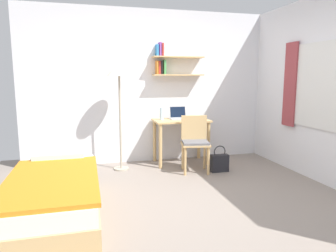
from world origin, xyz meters
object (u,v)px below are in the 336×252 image
(desk_chair, at_px, (195,140))
(book_stack, at_px, (196,117))
(laptop, at_px, (179,116))
(bed, at_px, (55,196))
(water_bottle, at_px, (162,114))
(standing_lamp, at_px, (119,75))
(desk, at_px, (181,129))
(handbag, at_px, (219,162))

(desk_chair, bearing_deg, book_stack, 68.42)
(laptop, bearing_deg, bed, -136.57)
(bed, height_order, water_bottle, water_bottle)
(desk_chair, height_order, laptop, laptop)
(laptop, bearing_deg, book_stack, -6.02)
(standing_lamp, height_order, laptop, standing_lamp)
(desk_chair, height_order, standing_lamp, standing_lamp)
(desk, bearing_deg, laptop, 102.74)
(bed, xyz_separation_m, standing_lamp, (0.86, 1.58, 1.26))
(desk, xyz_separation_m, book_stack, (0.29, 0.05, 0.18))
(book_stack, bearing_deg, water_bottle, -179.91)
(laptop, height_order, water_bottle, laptop)
(bed, relative_size, desk_chair, 2.14)
(book_stack, distance_m, handbag, 0.94)
(bed, distance_m, standing_lamp, 2.19)
(desk_chair, bearing_deg, desk, 98.63)
(desk, relative_size, water_bottle, 4.53)
(bed, height_order, desk, desk)
(water_bottle, height_order, handbag, water_bottle)
(bed, xyz_separation_m, laptop, (1.88, 1.78, 0.57))
(desk, bearing_deg, desk_chair, -81.37)
(desk, bearing_deg, standing_lamp, -173.59)
(desk_chair, distance_m, water_bottle, 0.77)
(standing_lamp, xyz_separation_m, handbag, (1.48, -0.51, -1.35))
(laptop, height_order, book_stack, laptop)
(water_bottle, height_order, book_stack, water_bottle)
(desk, relative_size, book_stack, 4.36)
(bed, xyz_separation_m, water_bottle, (1.57, 1.74, 0.62))
(book_stack, bearing_deg, desk, -169.87)
(desk, height_order, standing_lamp, standing_lamp)
(desk, distance_m, book_stack, 0.35)
(bed, xyz_separation_m, handbag, (2.34, 1.06, -0.09))
(desk, distance_m, standing_lamp, 1.38)
(desk, xyz_separation_m, desk_chair, (0.08, -0.50, -0.11))
(standing_lamp, height_order, book_stack, standing_lamp)
(desk, distance_m, desk_chair, 0.51)
(desk_chair, bearing_deg, standing_lamp, 161.10)
(laptop, relative_size, water_bottle, 1.49)
(water_bottle, distance_m, book_stack, 0.62)
(desk_chair, xyz_separation_m, book_stack, (0.22, 0.55, 0.29))
(laptop, xyz_separation_m, handbag, (0.46, -0.71, -0.67))
(handbag, bearing_deg, desk_chair, 160.11)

